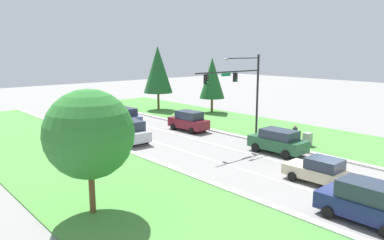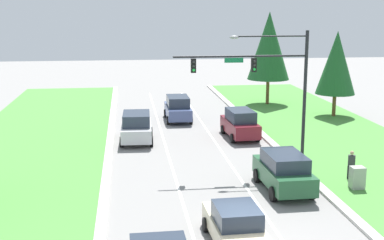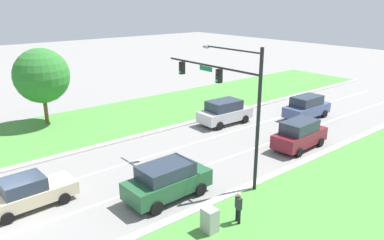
# 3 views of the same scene
# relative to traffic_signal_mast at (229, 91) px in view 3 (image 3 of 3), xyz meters

# --- Properties ---
(ground_plane) EXTENTS (160.00, 160.00, 0.00)m
(ground_plane) POSITION_rel_traffic_signal_mast_xyz_m (-3.84, -11.29, -5.40)
(ground_plane) COLOR gray
(lane_stripe_inner_left) EXTENTS (0.14, 81.00, 0.01)m
(lane_stripe_inner_left) POSITION_rel_traffic_signal_mast_xyz_m (-5.64, -11.29, -5.39)
(lane_stripe_inner_left) COLOR white
(lane_stripe_inner_left) RESTS_ON ground_plane
(lane_stripe_inner_right) EXTENTS (0.14, 81.00, 0.01)m
(lane_stripe_inner_right) POSITION_rel_traffic_signal_mast_xyz_m (-2.04, -11.29, -5.39)
(lane_stripe_inner_right) COLOR white
(lane_stripe_inner_right) RESTS_ON ground_plane
(traffic_signal_mast) EXTENTS (7.92, 0.41, 8.10)m
(traffic_signal_mast) POSITION_rel_traffic_signal_mast_xyz_m (0.00, 0.00, 0.00)
(traffic_signal_mast) COLOR black
(traffic_signal_mast) RESTS_ON ground_plane
(slate_blue_suv) EXTENTS (2.14, 4.81, 2.10)m
(slate_blue_suv) POSITION_rel_traffic_signal_mast_xyz_m (-3.95, 14.00, -4.33)
(slate_blue_suv) COLOR #475684
(slate_blue_suv) RESTS_ON ground_plane
(silver_suv) EXTENTS (2.42, 4.91, 2.11)m
(silver_suv) POSITION_rel_traffic_signal_mast_xyz_m (-7.58, 7.12, -4.32)
(silver_suv) COLOR silver
(silver_suv) RESTS_ON ground_plane
(burgundy_suv) EXTENTS (2.27, 4.74, 2.11)m
(burgundy_suv) POSITION_rel_traffic_signal_mast_xyz_m (-0.02, 7.37, -4.33)
(burgundy_suv) COLOR maroon
(burgundy_suv) RESTS_ON ground_plane
(champagne_sedan) EXTENTS (2.19, 4.69, 1.72)m
(champagne_sedan) POSITION_rel_traffic_signal_mast_xyz_m (-4.06, -10.50, -4.55)
(champagne_sedan) COLOR beige
(champagne_sedan) RESTS_ON ground_plane
(forest_suv) EXTENTS (2.33, 4.88, 2.03)m
(forest_suv) POSITION_rel_traffic_signal_mast_xyz_m (-0.23, -4.33, -4.34)
(forest_suv) COLOR #235633
(forest_suv) RESTS_ON ground_plane
(utility_cabinet) EXTENTS (0.70, 0.60, 1.24)m
(utility_cabinet) POSITION_rel_traffic_signal_mast_xyz_m (3.64, -4.69, -4.77)
(utility_cabinet) COLOR #9E9E99
(utility_cabinet) RESTS_ON ground_plane
(pedestrian) EXTENTS (0.43, 0.35, 1.69)m
(pedestrian) POSITION_rel_traffic_signal_mast_xyz_m (3.97, -3.15, -4.46)
(pedestrian) COLOR black
(pedestrian) RESTS_ON ground_plane
(oak_near_left_tree) EXTENTS (4.62, 4.62, 6.62)m
(oak_near_left_tree) POSITION_rel_traffic_signal_mast_xyz_m (-17.24, -4.99, -1.09)
(oak_near_left_tree) COLOR brown
(oak_near_left_tree) RESTS_ON ground_plane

